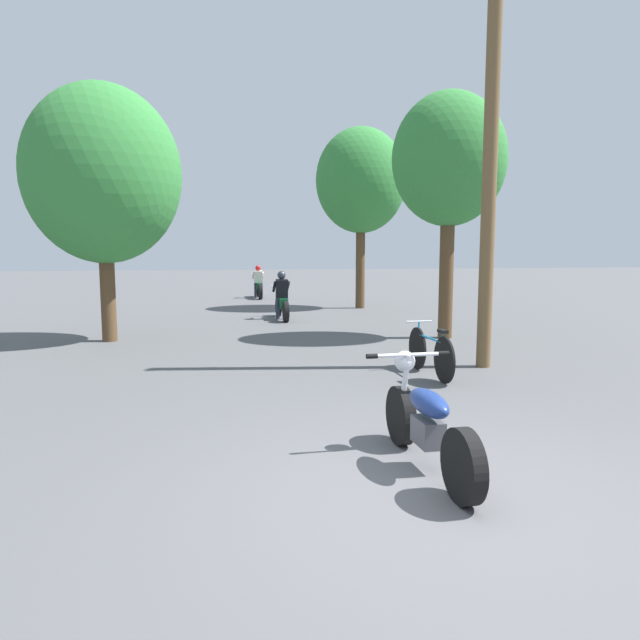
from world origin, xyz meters
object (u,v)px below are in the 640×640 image
Objects in this scene: motorcycle_rider_far at (258,286)px; bicycle_parked at (430,352)px; roadside_tree_right_far at (361,181)px; roadside_tree_left at (103,175)px; roadside_tree_right_near at (449,161)px; motorcycle_foreground at (426,422)px; utility_pole at (491,140)px; motorcycle_rider_lead at (282,301)px.

motorcycle_rider_far reaches higher than bicycle_parked.
roadside_tree_right_far is 3.46× the size of bicycle_parked.
roadside_tree_left is 7.99m from bicycle_parked.
motorcycle_foreground is (-3.51, -7.38, -3.53)m from roadside_tree_right_near.
roadside_tree_right_near reaches higher than motorcycle_rider_far.
roadside_tree_right_near is 0.88× the size of roadside_tree_right_far.
bicycle_parked is at bearing -157.30° from utility_pole.
roadside_tree_right_near is 2.56× the size of motorcycle_rider_lead.
roadside_tree_left is (-7.46, 1.06, -0.37)m from roadside_tree_right_near.
utility_pole is at bearing 22.70° from bicycle_parked.
utility_pole is 7.97m from roadside_tree_left.
roadside_tree_right_far is 11.76m from bicycle_parked.
roadside_tree_right_near is 7.54m from roadside_tree_left.
motorcycle_foreground is at bearing -91.38° from motorcycle_rider_far.
roadside_tree_left is 2.57× the size of motorcycle_rider_lead.
roadside_tree_right_near is 0.99× the size of roadside_tree_left.
motorcycle_foreground is (-2.76, -4.14, -3.36)m from utility_pole.
utility_pole is at bearing -32.71° from roadside_tree_left.
roadside_tree_right_far is 1.12× the size of roadside_tree_left.
motorcycle_rider_far is at bearing 68.50° from roadside_tree_left.
bicycle_parked is (1.57, 3.64, -0.05)m from motorcycle_foreground.
bicycle_parked is (1.10, -16.02, -0.15)m from motorcycle_rider_far.
roadside_tree_left reaches higher than motorcycle_foreground.
bicycle_parked is (-1.18, -0.49, -3.41)m from utility_pole.
motorcycle_rider_lead is (4.31, 3.36, -3.05)m from roadside_tree_left.
motorcycle_foreground is (-3.52, -14.53, -3.94)m from roadside_tree_right_far.
roadside_tree_right_far reaches higher than bicycle_parked.
roadside_tree_right_far is at bearing -59.28° from motorcycle_rider_far.
utility_pole is at bearing -81.63° from motorcycle_rider_far.
motorcycle_rider_lead is at bearing -90.77° from motorcycle_rider_far.
motorcycle_rider_lead is (0.37, 11.80, 0.11)m from motorcycle_foreground.
motorcycle_rider_far is (-3.05, 5.13, -3.84)m from roadside_tree_right_far.
motorcycle_rider_lead is 1.20× the size of bicycle_parked.
roadside_tree_right_near is (0.75, 3.25, 0.17)m from utility_pole.
roadside_tree_right_near is 2.50× the size of motorcycle_rider_far.
roadside_tree_right_far reaches higher than motorcycle_foreground.
motorcycle_rider_lead is (-3.16, -2.72, -3.83)m from roadside_tree_right_far.
roadside_tree_left is 9.84m from motorcycle_foreground.
roadside_tree_right_far is 2.83× the size of motorcycle_rider_far.
roadside_tree_right_near reaches higher than bicycle_parked.
roadside_tree_left is at bearing -142.06° from motorcycle_rider_lead.
roadside_tree_right_far is (0.01, 7.14, 0.41)m from roadside_tree_right_near.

